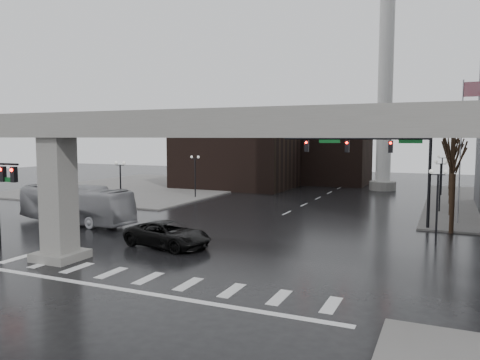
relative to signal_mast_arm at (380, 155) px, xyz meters
The scene contains 22 objects.
ground 21.64m from the signal_mast_arm, 115.57° to the right, with size 160.00×160.00×0.00m, color black.
sidewalk_nw 39.41m from the signal_mast_arm, 153.82° to the left, with size 28.00×36.00×0.15m, color slate.
elevated_guideway 20.35m from the signal_mast_arm, 112.35° to the right, with size 48.00×2.60×8.70m.
building_far_left 32.68m from the signal_mast_arm, 134.74° to the left, with size 16.00×14.00×10.00m, color black.
building_far_mid 35.02m from the signal_mast_arm, 108.32° to the left, with size 10.00×10.00×8.00m, color black.
smokestack 28.38m from the signal_mast_arm, 96.28° to the left, with size 3.60×3.60×30.00m.
signal_mast_arm is the anchor object (origin of this frame).
signal_left_pole 28.09m from the signal_mast_arm, 139.26° to the right, with size 2.30×0.30×6.00m.
flagpole_assembly 7.27m from the signal_mast_arm, 26.93° to the left, with size 2.06×0.12×12.00m.
lamp_right_0 6.99m from the signal_mast_arm, 46.80° to the right, with size 1.22×0.32×5.11m.
lamp_right_1 10.51m from the signal_mast_arm, 63.90° to the left, with size 1.22×0.32×5.11m.
lamp_right_2 23.75m from the signal_mast_arm, 79.01° to the left, with size 1.22×0.32×5.11m.
lamp_left_0 23.12m from the signal_mast_arm, 167.96° to the right, with size 1.22×0.32×5.11m.
lamp_left_1 24.42m from the signal_mast_arm, 157.75° to the left, with size 1.22×0.32×5.11m.
lamp_left_2 32.40m from the signal_mast_arm, 134.11° to the left, with size 1.22×0.32×5.11m.
tree_right_0 6.37m from the signal_mast_arm, ahead, with size 1.09×1.58×7.50m.
tree_right_1 9.57m from the signal_mast_arm, 52.50° to the left, with size 1.09×1.61×7.67m.
tree_right_2 16.45m from the signal_mast_arm, 70.00° to the left, with size 1.10×1.63×7.85m.
tree_right_3 24.04m from the signal_mast_arm, 76.58° to the left, with size 1.11×1.66×8.02m.
tree_right_4 31.83m from the signal_mast_arm, 79.94° to the left, with size 1.12×1.69×8.19m.
pickup_truck 18.61m from the signal_mast_arm, 131.42° to the right, with size 2.83×6.15×1.71m, color black.
city_bus 25.85m from the signal_mast_arm, 158.79° to the right, with size 2.70×11.54×3.21m, color #A0A0A5.
Camera 1 is at (13.99, -20.78, 7.34)m, focal length 35.00 mm.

